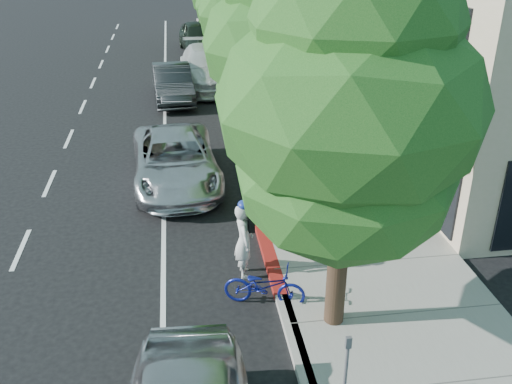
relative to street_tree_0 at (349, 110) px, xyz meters
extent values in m
plane|color=black|center=(-0.90, 2.00, -4.66)|extent=(120.00, 120.00, 0.00)
cube|color=gray|center=(1.40, 10.00, -4.58)|extent=(4.60, 56.00, 0.15)
cube|color=#9E998E|center=(-0.90, 10.00, -4.58)|extent=(0.30, 56.00, 0.15)
cube|color=maroon|center=(-0.90, 3.00, -4.58)|extent=(0.32, 4.00, 0.15)
cube|color=beige|center=(8.70, 20.00, -1.16)|extent=(10.00, 36.00, 7.00)
cylinder|color=black|center=(0.00, 0.00, -3.31)|extent=(0.40, 0.40, 2.69)
ellipsoid|color=#164A17|center=(0.00, 0.00, -1.19)|extent=(4.03, 4.03, 3.23)
ellipsoid|color=#164A17|center=(0.00, 0.00, 0.12)|extent=(4.74, 4.74, 3.80)
ellipsoid|color=#164A17|center=(0.00, 0.00, 1.50)|extent=(3.56, 3.56, 2.85)
cylinder|color=black|center=(0.00, 6.00, -3.37)|extent=(0.40, 0.40, 2.57)
ellipsoid|color=#164A17|center=(0.00, 6.00, -1.35)|extent=(3.85, 3.85, 3.08)
ellipsoid|color=#164A17|center=(0.00, 6.00, -0.10)|extent=(4.53, 4.53, 3.62)
cylinder|color=black|center=(0.00, 12.00, -3.39)|extent=(0.40, 0.40, 2.53)
ellipsoid|color=#164A17|center=(0.00, 12.00, -1.40)|extent=(3.54, 3.54, 2.83)
ellipsoid|color=#164A17|center=(0.00, 12.00, -0.18)|extent=(4.16, 4.16, 3.33)
cylinder|color=black|center=(0.00, 18.00, -3.15)|extent=(0.40, 0.40, 3.01)
ellipsoid|color=#164A17|center=(0.00, 18.00, -0.78)|extent=(3.87, 3.87, 3.09)
cylinder|color=black|center=(0.00, 24.00, -3.25)|extent=(0.40, 0.40, 2.81)
cylinder|color=black|center=(0.00, 30.00, -3.25)|extent=(0.40, 0.40, 2.82)
imported|color=silver|center=(-1.60, 2.13, -3.74)|extent=(0.46, 0.68, 1.82)
imported|color=navy|center=(-1.30, 0.93, -4.19)|extent=(1.87, 1.11, 0.93)
imported|color=silver|center=(-3.10, 7.50, -3.89)|extent=(2.85, 5.67, 1.54)
imported|color=black|center=(-3.10, 16.50, -3.88)|extent=(1.96, 4.84, 1.56)
imported|color=silver|center=(-1.40, 18.71, -3.73)|extent=(2.65, 6.41, 1.85)
imported|color=black|center=(-1.40, 26.33, -3.75)|extent=(2.57, 5.48, 1.81)
imported|color=black|center=(1.86, 8.94, -3.53)|extent=(0.98, 0.78, 1.95)
camera|label=1|loc=(-2.90, -9.09, 3.04)|focal=40.00mm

